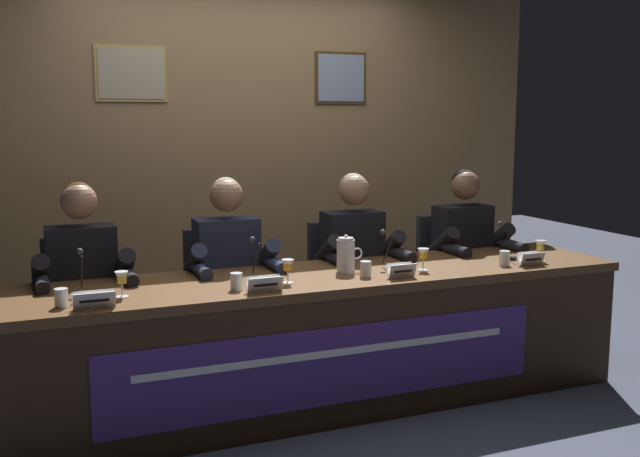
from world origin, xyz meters
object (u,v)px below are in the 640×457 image
(panelist_center_left, at_px, (231,269))
(microphone_center_right, at_px, (390,257))
(nameplate_far_left, at_px, (94,300))
(chair_center_right, at_px, (344,295))
(juice_glass_far_left, at_px, (122,279))
(water_cup_center_left, at_px, (236,282))
(nameplate_far_right, at_px, (531,259))
(water_cup_far_right, at_px, (504,259))
(juice_glass_center_left, at_px, (288,267))
(chair_center_left, at_px, (223,308))
(microphone_far_right, at_px, (508,246))
(panelist_center_right, at_px, (358,259))
(panelist_far_left, at_px, (84,281))
(panelist_far_right, at_px, (469,250))
(nameplate_center_left, at_px, (265,284))
(microphone_center_left, at_px, (257,266))
(chair_far_left, at_px, (83,322))
(juice_glass_far_right, at_px, (540,247))
(conference_table, at_px, (328,320))
(juice_glass_center_right, at_px, (423,255))
(nameplate_center_right, at_px, (401,271))
(water_cup_far_left, at_px, (61,299))
(microphone_far_left, at_px, (83,280))
(chair_far_right, at_px, (451,285))
(water_cup_center_right, at_px, (366,270))

(panelist_center_left, height_order, microphone_center_right, panelist_center_left)
(nameplate_far_left, height_order, chair_center_right, chair_center_right)
(juice_glass_far_left, height_order, water_cup_center_left, juice_glass_far_left)
(nameplate_far_right, relative_size, water_cup_far_right, 1.82)
(juice_glass_center_left, xyz_separation_m, microphone_center_right, (0.64, 0.10, -0.01))
(chair_center_left, relative_size, microphone_far_right, 4.21)
(panelist_center_right, relative_size, microphone_far_right, 5.72)
(panelist_far_left, height_order, panelist_far_right, same)
(nameplate_center_left, height_order, microphone_center_left, microphone_center_left)
(chair_far_left, distance_m, panelist_center_right, 1.63)
(juice_glass_far_right, bearing_deg, water_cup_center_left, -179.51)
(chair_center_right, height_order, panelist_far_right, panelist_far_right)
(conference_table, bearing_deg, nameplate_far_right, -6.81)
(panelist_far_right, bearing_deg, juice_glass_center_right, -142.09)
(chair_center_left, distance_m, microphone_far_right, 1.75)
(nameplate_center_left, distance_m, juice_glass_far_right, 1.75)
(conference_table, relative_size, nameplate_center_right, 22.83)
(water_cup_far_left, distance_m, nameplate_center_left, 0.93)
(microphone_far_left, relative_size, juice_glass_center_right, 1.74)
(panelist_far_left, distance_m, juice_glass_far_right, 2.59)
(juice_glass_far_left, distance_m, chair_center_right, 1.65)
(chair_center_left, height_order, microphone_center_right, microphone_center_right)
(juice_glass_center_right, bearing_deg, microphone_center_left, 171.84)
(microphone_far_right, bearing_deg, water_cup_center_left, -174.90)
(chair_far_left, xyz_separation_m, chair_far_right, (2.40, 0.00, 0.00))
(nameplate_far_left, distance_m, panelist_center_right, 1.73)
(water_cup_far_left, height_order, microphone_far_right, microphone_far_right)
(panelist_center_left, xyz_separation_m, juice_glass_center_left, (0.16, -0.50, 0.10))
(microphone_center_right, bearing_deg, juice_glass_far_right, -7.53)
(panelist_center_left, xyz_separation_m, panelist_center_right, (0.80, 0.00, 0.00))
(water_cup_center_right, bearing_deg, chair_center_left, 129.62)
(chair_far_left, distance_m, microphone_far_left, 0.68)
(water_cup_far_left, xyz_separation_m, chair_far_right, (2.54, 0.76, -0.32))
(chair_far_left, height_order, microphone_center_right, microphone_center_right)
(water_cup_center_right, xyz_separation_m, water_cup_far_right, (0.87, -0.03, 0.00))
(conference_table, height_order, chair_center_right, chair_center_right)
(microphone_center_left, relative_size, panelist_far_right, 0.17)
(water_cup_center_right, bearing_deg, microphone_far_left, 174.36)
(conference_table, height_order, chair_far_left, chair_far_left)
(water_cup_center_left, bearing_deg, chair_far_left, 132.31)
(nameplate_far_left, distance_m, water_cup_far_right, 2.28)
(microphone_far_left, relative_size, microphone_center_right, 1.00)
(microphone_center_right, bearing_deg, panelist_far_left, 165.84)
(chair_center_left, xyz_separation_m, juice_glass_center_left, (0.16, -0.70, 0.37))
(juice_glass_far_right, bearing_deg, panelist_far_right, 104.89)
(chair_center_right, bearing_deg, panelist_far_left, -172.87)
(nameplate_center_left, bearing_deg, chair_center_left, 89.36)
(panelist_center_left, height_order, microphone_center_left, panelist_center_left)
(juice_glass_center_right, xyz_separation_m, nameplate_far_right, (0.64, -0.12, -0.05))
(juice_glass_center_left, relative_size, water_cup_center_left, 1.46)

